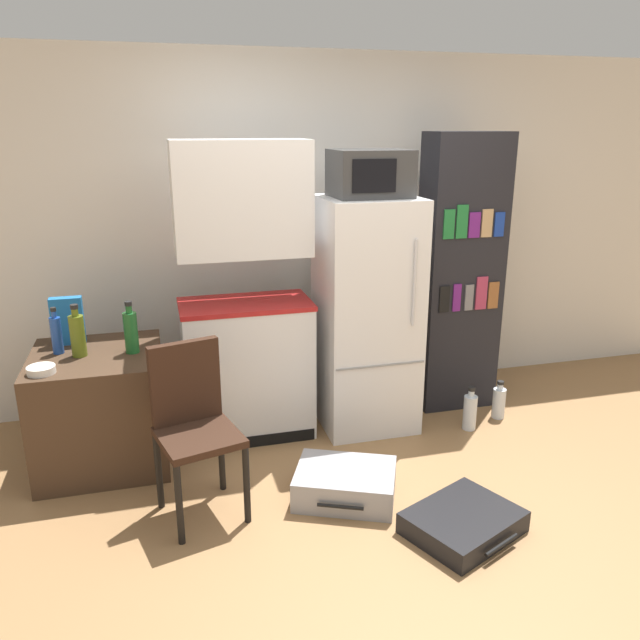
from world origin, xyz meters
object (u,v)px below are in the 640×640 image
object	(u,v)px
chair	(193,415)
water_bottle_front	(499,402)
bookshelf	(460,275)
bottle_blue_soda	(56,334)
bottle_olive_oil	(78,335)
kitchen_hutch	(245,305)
side_table	(101,408)
suitcase_large_flat	(345,484)
suitcase_small_flat	(463,522)
microwave	(370,173)
cereal_box	(68,321)
refrigerator	(367,315)
water_bottle_middle	(470,411)
bowl	(41,370)
bottle_green_tall	(131,331)

from	to	relation	value
chair	water_bottle_front	bearing A→B (deg)	-0.60
bookshelf	bottle_blue_soda	distance (m)	2.73
bottle_olive_oil	kitchen_hutch	bearing A→B (deg)	9.34
side_table	suitcase_large_flat	distance (m)	1.58
side_table	bottle_olive_oil	world-z (taller)	bottle_olive_oil
bookshelf	water_bottle_front	bearing A→B (deg)	-59.26
suitcase_small_flat	side_table	bearing A→B (deg)	121.50
microwave	water_bottle_front	xyz separation A→B (m)	(0.96, -0.19, -1.62)
kitchen_hutch	bottle_blue_soda	xyz separation A→B (m)	(-1.15, -0.09, -0.07)
side_table	suitcase_large_flat	world-z (taller)	side_table
side_table	suitcase_large_flat	xyz separation A→B (m)	(1.34, -0.80, -0.27)
side_table	cereal_box	bearing A→B (deg)	125.47
refrigerator	bottle_blue_soda	size ratio (longest dim) A/B	5.55
water_bottle_front	microwave	bearing A→B (deg)	168.59
kitchen_hutch	suitcase_small_flat	xyz separation A→B (m)	(0.90, -1.41, -0.85)
bottle_blue_soda	suitcase_small_flat	world-z (taller)	bottle_blue_soda
refrigerator	water_bottle_front	size ratio (longest dim) A/B	5.62
water_bottle_middle	bowl	bearing A→B (deg)	-179.15
chair	water_bottle_middle	distance (m)	2.00
bookshelf	bottle_blue_soda	size ratio (longest dim) A/B	6.95
microwave	cereal_box	xyz separation A→B (m)	(-1.92, 0.14, -0.87)
side_table	bowl	bearing A→B (deg)	-135.71
bottle_green_tall	kitchen_hutch	bearing A→B (deg)	14.58
kitchen_hutch	bottle_olive_oil	world-z (taller)	kitchen_hutch
microwave	bookshelf	xyz separation A→B (m)	(0.76, 0.15, -0.74)
bowl	suitcase_small_flat	world-z (taller)	bowl
side_table	suitcase_large_flat	bearing A→B (deg)	-30.80
bowl	bottle_olive_oil	bearing A→B (deg)	52.92
kitchen_hutch	bookshelf	distance (m)	1.58
kitchen_hutch	microwave	world-z (taller)	kitchen_hutch
side_table	kitchen_hutch	world-z (taller)	kitchen_hutch
microwave	suitcase_large_flat	size ratio (longest dim) A/B	0.71
bowl	refrigerator	bearing A→B (deg)	9.63
microwave	bowl	size ratio (longest dim) A/B	3.16
suitcase_large_flat	suitcase_small_flat	world-z (taller)	suitcase_large_flat
side_table	bookshelf	size ratio (longest dim) A/B	0.38
bottle_blue_soda	bottle_olive_oil	world-z (taller)	bottle_olive_oil
bottle_green_tall	bottle_olive_oil	bearing A→B (deg)	176.43
chair	bottle_blue_soda	bearing A→B (deg)	120.49
side_table	microwave	bearing A→B (deg)	2.76
refrigerator	bottle_olive_oil	size ratio (longest dim) A/B	5.01
kitchen_hutch	bookshelf	xyz separation A→B (m)	(1.57, 0.08, 0.09)
microwave	bottle_olive_oil	distance (m)	2.04
side_table	cereal_box	distance (m)	0.58
side_table	bottle_blue_soda	size ratio (longest dim) A/B	2.68
kitchen_hutch	microwave	bearing A→B (deg)	-4.53
bookshelf	water_bottle_middle	bearing A→B (deg)	-101.07
side_table	bottle_olive_oil	size ratio (longest dim) A/B	2.41
bottle_blue_soda	suitcase_small_flat	distance (m)	2.56
kitchen_hutch	bottle_blue_soda	distance (m)	1.15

